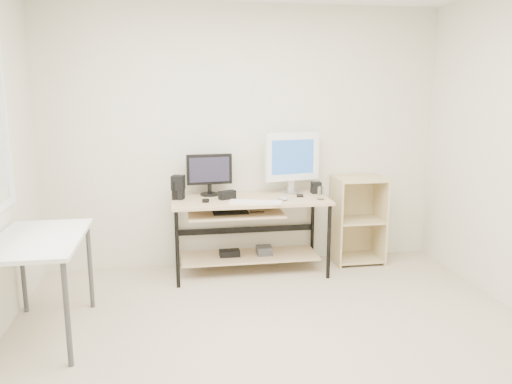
{
  "coord_description": "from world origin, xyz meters",
  "views": [
    {
      "loc": [
        -0.71,
        -2.99,
        1.77
      ],
      "look_at": [
        -0.0,
        1.3,
        0.88
      ],
      "focal_mm": 35.0,
      "sensor_mm": 36.0,
      "label": 1
    }
  ],
  "objects_px": {
    "desk": "(247,219)",
    "shelf_unit": "(356,219)",
    "black_monitor": "(209,172)",
    "white_imac": "(292,158)",
    "side_table": "(39,248)",
    "audio_controller": "(178,190)"
  },
  "relations": [
    {
      "from": "desk",
      "to": "shelf_unit",
      "type": "distance_m",
      "value": 1.19
    },
    {
      "from": "shelf_unit",
      "to": "desk",
      "type": "bearing_deg",
      "value": -172.23
    },
    {
      "from": "black_monitor",
      "to": "audio_controller",
      "type": "relative_size",
      "value": 2.55
    },
    {
      "from": "white_imac",
      "to": "black_monitor",
      "type": "bearing_deg",
      "value": 166.77
    },
    {
      "from": "side_table",
      "to": "audio_controller",
      "type": "xyz_separation_m",
      "value": [
        0.99,
        1.11,
        0.17
      ]
    },
    {
      "from": "side_table",
      "to": "audio_controller",
      "type": "height_order",
      "value": "audio_controller"
    },
    {
      "from": "side_table",
      "to": "shelf_unit",
      "type": "relative_size",
      "value": 1.11
    },
    {
      "from": "desk",
      "to": "audio_controller",
      "type": "relative_size",
      "value": 8.53
    },
    {
      "from": "shelf_unit",
      "to": "audio_controller",
      "type": "height_order",
      "value": "audio_controller"
    },
    {
      "from": "desk",
      "to": "side_table",
      "type": "height_order",
      "value": "same"
    },
    {
      "from": "desk",
      "to": "shelf_unit",
      "type": "height_order",
      "value": "shelf_unit"
    },
    {
      "from": "shelf_unit",
      "to": "black_monitor",
      "type": "bearing_deg",
      "value": 178.64
    },
    {
      "from": "black_monitor",
      "to": "white_imac",
      "type": "bearing_deg",
      "value": -6.15
    },
    {
      "from": "white_imac",
      "to": "shelf_unit",
      "type": "bearing_deg",
      "value": -12.48
    },
    {
      "from": "desk",
      "to": "audio_controller",
      "type": "bearing_deg",
      "value": 176.03
    },
    {
      "from": "shelf_unit",
      "to": "black_monitor",
      "type": "height_order",
      "value": "black_monitor"
    },
    {
      "from": "shelf_unit",
      "to": "white_imac",
      "type": "xyz_separation_m",
      "value": [
        -0.7,
        0.01,
        0.65
      ]
    },
    {
      "from": "shelf_unit",
      "to": "audio_controller",
      "type": "distance_m",
      "value": 1.88
    },
    {
      "from": "shelf_unit",
      "to": "white_imac",
      "type": "distance_m",
      "value": 0.95
    },
    {
      "from": "side_table",
      "to": "black_monitor",
      "type": "xyz_separation_m",
      "value": [
        1.31,
        1.26,
        0.31
      ]
    },
    {
      "from": "side_table",
      "to": "black_monitor",
      "type": "distance_m",
      "value": 1.84
    },
    {
      "from": "side_table",
      "to": "white_imac",
      "type": "xyz_separation_m",
      "value": [
        2.13,
        1.23,
        0.43
      ]
    }
  ]
}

